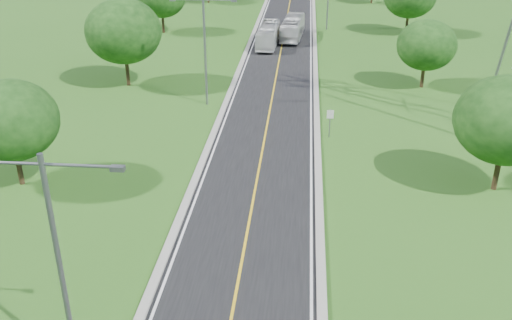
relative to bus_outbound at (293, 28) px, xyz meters
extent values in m
plane|color=#275518|center=(-1.24, -11.92, -1.48)|extent=(260.00, 260.00, 0.00)
cube|color=black|center=(-1.24, -5.92, -1.45)|extent=(8.00, 150.00, 0.06)
cube|color=gray|center=(-5.49, -5.92, -1.37)|extent=(0.50, 150.00, 0.22)
cube|color=gray|center=(3.01, -5.92, -1.37)|extent=(0.50, 150.00, 0.22)
cylinder|color=slate|center=(3.96, -33.92, -0.28)|extent=(0.08, 0.08, 2.40)
cube|color=white|center=(3.96, -33.95, 0.52)|extent=(0.55, 0.04, 0.70)
cylinder|color=slate|center=(-7.24, -59.92, 3.52)|extent=(0.22, 0.22, 10.00)
cylinder|color=slate|center=(-8.64, -59.92, 8.12)|extent=(2.80, 0.12, 0.12)
cylinder|color=slate|center=(-5.84, -59.92, 8.12)|extent=(2.80, 0.12, 0.12)
cube|color=slate|center=(-4.54, -59.92, 8.07)|extent=(0.50, 0.25, 0.18)
cylinder|color=slate|center=(-7.24, -26.92, 3.52)|extent=(0.22, 0.22, 10.00)
cylinder|color=slate|center=(-8.64, -26.92, 8.12)|extent=(2.80, 0.12, 0.12)
cylinder|color=slate|center=(-5.84, -26.92, 8.12)|extent=(2.80, 0.12, 0.12)
cube|color=slate|center=(-9.94, -26.92, 8.07)|extent=(0.50, 0.25, 0.18)
cube|color=slate|center=(-4.54, -26.92, 8.07)|extent=(0.50, 0.25, 0.18)
cylinder|color=black|center=(-17.24, -43.92, -0.13)|extent=(0.36, 0.36, 2.70)
ellipsoid|color=#12370F|center=(-17.24, -43.92, 3.17)|extent=(6.30, 6.30, 5.36)
cylinder|color=black|center=(-16.24, -21.92, 0.14)|extent=(0.36, 0.36, 3.24)
ellipsoid|color=#12370F|center=(-16.24, -21.92, 4.10)|extent=(7.56, 7.56, 6.43)
cylinder|color=black|center=(-18.24, 2.08, -0.04)|extent=(0.36, 0.36, 2.88)
cylinder|color=black|center=(14.76, -41.92, -0.04)|extent=(0.36, 0.36, 2.88)
ellipsoid|color=#12370F|center=(14.76, -41.92, 3.48)|extent=(6.72, 6.72, 5.71)
cylinder|color=black|center=(13.76, -19.92, -0.22)|extent=(0.36, 0.36, 2.52)
ellipsoid|color=#12370F|center=(13.76, -19.92, 2.86)|extent=(5.88, 5.88, 5.00)
cylinder|color=black|center=(15.76, 4.08, 0.05)|extent=(0.36, 0.36, 3.06)
imported|color=beige|center=(0.00, 0.00, 0.00)|extent=(3.16, 10.33, 2.83)
imported|color=silver|center=(-3.01, -4.27, -0.07)|extent=(2.57, 9.77, 2.70)
camera|label=1|loc=(1.72, -77.01, 16.72)|focal=40.00mm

